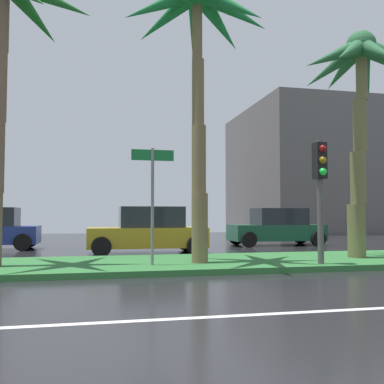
{
  "coord_description": "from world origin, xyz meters",
  "views": [
    {
      "loc": [
        0.25,
        -4.01,
        1.44
      ],
      "look_at": [
        3.47,
        10.65,
        2.21
      ],
      "focal_mm": 40.91,
      "sensor_mm": 36.0,
      "label": 1
    }
  ],
  "objects_px": {
    "palm_tree_centre_left": "(4,17)",
    "street_name_sign": "(153,190)",
    "palm_tree_centre": "(198,26)",
    "traffic_signal_median_right": "(320,178)",
    "palm_tree_centre_right": "(360,78)",
    "car_in_traffic_second": "(148,231)",
    "car_in_traffic_third": "(277,228)"
  },
  "relations": [
    {
      "from": "traffic_signal_median_right",
      "to": "palm_tree_centre_left",
      "type": "bearing_deg",
      "value": 170.05
    },
    {
      "from": "traffic_signal_median_right",
      "to": "car_in_traffic_third",
      "type": "xyz_separation_m",
      "value": [
        2.48,
        8.57,
        -1.56
      ]
    },
    {
      "from": "car_in_traffic_second",
      "to": "street_name_sign",
      "type": "bearing_deg",
      "value": 84.52
    },
    {
      "from": "car_in_traffic_second",
      "to": "palm_tree_centre_left",
      "type": "bearing_deg",
      "value": 44.53
    },
    {
      "from": "palm_tree_centre",
      "to": "traffic_signal_median_right",
      "type": "distance_m",
      "value": 5.38
    },
    {
      "from": "palm_tree_centre",
      "to": "street_name_sign",
      "type": "distance_m",
      "value": 4.82
    },
    {
      "from": "palm_tree_centre",
      "to": "palm_tree_centre_right",
      "type": "distance_m",
      "value": 5.25
    },
    {
      "from": "street_name_sign",
      "to": "palm_tree_centre",
      "type": "bearing_deg",
      "value": 17.75
    },
    {
      "from": "car_in_traffic_third",
      "to": "traffic_signal_median_right",
      "type": "bearing_deg",
      "value": 73.88
    },
    {
      "from": "car_in_traffic_second",
      "to": "car_in_traffic_third",
      "type": "height_order",
      "value": "same"
    },
    {
      "from": "car_in_traffic_second",
      "to": "car_in_traffic_third",
      "type": "xyz_separation_m",
      "value": [
        6.34,
        2.93,
        0.0
      ]
    },
    {
      "from": "traffic_signal_median_right",
      "to": "car_in_traffic_second",
      "type": "height_order",
      "value": "traffic_signal_median_right"
    },
    {
      "from": "palm_tree_centre",
      "to": "traffic_signal_median_right",
      "type": "height_order",
      "value": "palm_tree_centre"
    },
    {
      "from": "palm_tree_centre_right",
      "to": "palm_tree_centre",
      "type": "bearing_deg",
      "value": -178.0
    },
    {
      "from": "street_name_sign",
      "to": "car_in_traffic_third",
      "type": "distance_m",
      "value": 10.47
    },
    {
      "from": "palm_tree_centre_left",
      "to": "traffic_signal_median_right",
      "type": "relative_size",
      "value": 2.42
    },
    {
      "from": "car_in_traffic_second",
      "to": "palm_tree_centre_right",
      "type": "bearing_deg",
      "value": 144.17
    },
    {
      "from": "car_in_traffic_second",
      "to": "palm_tree_centre",
      "type": "bearing_deg",
      "value": 100.66
    },
    {
      "from": "traffic_signal_median_right",
      "to": "car_in_traffic_third",
      "type": "relative_size",
      "value": 0.76
    },
    {
      "from": "palm_tree_centre_left",
      "to": "palm_tree_centre",
      "type": "xyz_separation_m",
      "value": [
        5.13,
        -0.28,
        0.13
      ]
    },
    {
      "from": "palm_tree_centre",
      "to": "palm_tree_centre_right",
      "type": "xyz_separation_m",
      "value": [
        5.13,
        0.18,
        -1.07
      ]
    },
    {
      "from": "traffic_signal_median_right",
      "to": "car_in_traffic_third",
      "type": "distance_m",
      "value": 9.06
    },
    {
      "from": "palm_tree_centre",
      "to": "car_in_traffic_third",
      "type": "height_order",
      "value": "palm_tree_centre"
    },
    {
      "from": "palm_tree_centre_left",
      "to": "palm_tree_centre",
      "type": "relative_size",
      "value": 0.98
    },
    {
      "from": "palm_tree_centre_right",
      "to": "car_in_traffic_third",
      "type": "relative_size",
      "value": 1.61
    },
    {
      "from": "traffic_signal_median_right",
      "to": "car_in_traffic_second",
      "type": "distance_m",
      "value": 7.02
    },
    {
      "from": "palm_tree_centre",
      "to": "traffic_signal_median_right",
      "type": "xyz_separation_m",
      "value": [
        3.02,
        -1.15,
        -4.31
      ]
    },
    {
      "from": "palm_tree_centre_left",
      "to": "car_in_traffic_third",
      "type": "xyz_separation_m",
      "value": [
        10.63,
        7.14,
        -5.74
      ]
    },
    {
      "from": "palm_tree_centre",
      "to": "street_name_sign",
      "type": "height_order",
      "value": "palm_tree_centre"
    },
    {
      "from": "palm_tree_centre_left",
      "to": "street_name_sign",
      "type": "distance_m",
      "value": 5.93
    },
    {
      "from": "palm_tree_centre_right",
      "to": "car_in_traffic_second",
      "type": "relative_size",
      "value": 1.61
    },
    {
      "from": "street_name_sign",
      "to": "car_in_traffic_second",
      "type": "bearing_deg",
      "value": 84.52
    }
  ]
}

